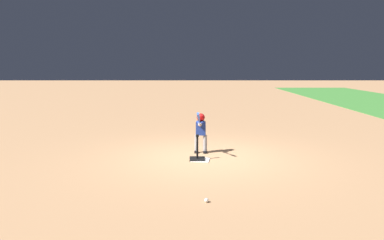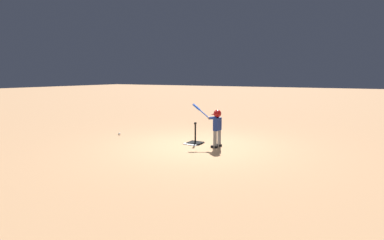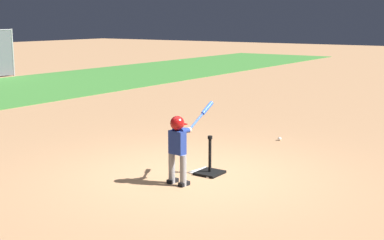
{
  "view_description": "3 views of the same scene",
  "coord_description": "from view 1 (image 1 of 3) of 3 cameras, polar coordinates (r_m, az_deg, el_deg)",
  "views": [
    {
      "loc": [
        9.15,
        -0.35,
        2.33
      ],
      "look_at": [
        -0.18,
        -0.35,
        0.93
      ],
      "focal_mm": 35.0,
      "sensor_mm": 36.0,
      "label": 1
    },
    {
      "loc": [
        -3.89,
        7.36,
        1.98
      ],
      "look_at": [
        0.18,
        0.05,
        0.74
      ],
      "focal_mm": 28.0,
      "sensor_mm": 36.0,
      "label": 2
    },
    {
      "loc": [
        -6.8,
        -4.67,
        2.45
      ],
      "look_at": [
        -0.15,
        -0.12,
        0.93
      ],
      "focal_mm": 50.0,
      "sensor_mm": 36.0,
      "label": 3
    }
  ],
  "objects": [
    {
      "name": "baseball",
      "position": [
        6.5,
        2.22,
        -12.13
      ],
      "size": [
        0.07,
        0.07,
        0.07
      ],
      "primitive_type": "sphere",
      "color": "white",
      "rests_on": "ground_plane"
    },
    {
      "name": "home_plate",
      "position": [
        9.2,
        1.27,
        -6.08
      ],
      "size": [
        0.49,
        0.49,
        0.02
      ],
      "primitive_type": "cube",
      "rotation": [
        0.0,
        0.0,
        -0.13
      ],
      "color": "white",
      "rests_on": "ground_plane"
    },
    {
      "name": "batter_child",
      "position": [
        9.79,
        1.33,
        -1.25
      ],
      "size": [
        0.94,
        0.34,
        1.18
      ],
      "color": "gray",
      "rests_on": "ground_plane"
    },
    {
      "name": "ground_plane",
      "position": [
        9.44,
        2.12,
        -5.76
      ],
      "size": [
        90.0,
        90.0,
        0.0
      ],
      "primitive_type": "plane",
      "color": "#AD7F56"
    },
    {
      "name": "batting_tee",
      "position": [
        9.21,
        0.81,
        -5.56
      ],
      "size": [
        0.42,
        0.38,
        0.63
      ],
      "color": "black",
      "rests_on": "ground_plane"
    }
  ]
}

